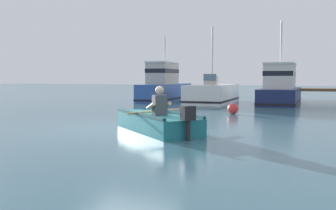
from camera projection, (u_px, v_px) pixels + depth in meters
ground_plane at (127, 129)px, 10.84m from camera, size 120.00×120.00×0.00m
rowboat_with_person at (156, 122)px, 10.31m from camera, size 3.15×2.97×1.19m
moored_boat_blue at (165, 86)px, 23.61m from camera, size 1.92×6.29×3.80m
moored_boat_white at (213, 94)px, 21.83m from camera, size 2.22×5.25×4.16m
moored_boat_navy at (280, 89)px, 20.84m from camera, size 1.96×5.99×4.35m
mooring_buoy at (233, 109)px, 15.12m from camera, size 0.42×0.42×0.42m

